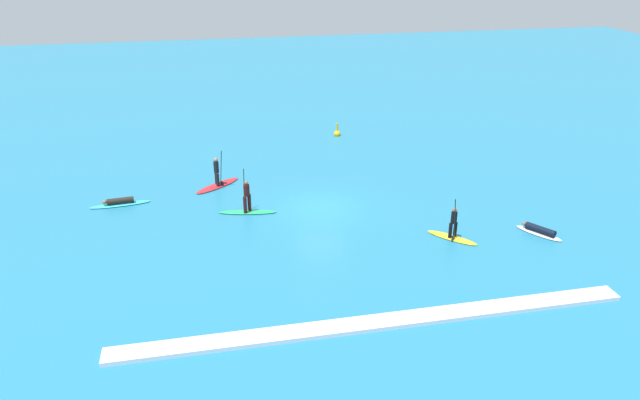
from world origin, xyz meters
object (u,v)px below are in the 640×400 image
(surfer_on_red_board, at_px, (217,181))
(surfer_on_yellow_board, at_px, (453,231))
(surfer_on_teal_board, at_px, (120,203))
(marker_buoy, at_px, (337,133))
(surfer_on_white_board, at_px, (539,231))
(surfer_on_green_board, at_px, (247,205))

(surfer_on_red_board, bearing_deg, surfer_on_yellow_board, -78.94)
(surfer_on_red_board, distance_m, surfer_on_teal_board, 5.68)
(surfer_on_yellow_board, distance_m, marker_buoy, 17.34)
(surfer_on_red_board, height_order, marker_buoy, surfer_on_red_board)
(surfer_on_white_board, relative_size, surfer_on_yellow_board, 1.00)
(surfer_on_green_board, relative_size, surfer_on_yellow_board, 1.34)
(surfer_on_white_board, xyz_separation_m, surfer_on_red_board, (-15.37, 9.58, 0.19))
(marker_buoy, bearing_deg, surfer_on_yellow_board, -84.29)
(surfer_on_white_board, relative_size, surfer_on_green_board, 0.75)
(surfer_on_teal_board, relative_size, surfer_on_yellow_board, 1.41)
(surfer_on_teal_board, xyz_separation_m, surfer_on_green_board, (6.81, -2.43, 0.32))
(surfer_on_green_board, bearing_deg, surfer_on_red_board, -60.65)
(surfer_on_yellow_board, bearing_deg, surfer_on_teal_board, -156.78)
(surfer_on_yellow_board, height_order, marker_buoy, surfer_on_yellow_board)
(surfer_on_white_board, height_order, marker_buoy, marker_buoy)
(surfer_on_white_board, bearing_deg, surfer_on_yellow_board, 51.30)
(surfer_on_red_board, bearing_deg, surfer_on_teal_board, 157.93)
(surfer_on_white_board, relative_size, marker_buoy, 2.17)
(surfer_on_white_board, height_order, surfer_on_yellow_board, surfer_on_yellow_board)
(surfer_on_green_board, height_order, surfer_on_yellow_board, surfer_on_green_board)
(surfer_on_red_board, height_order, surfer_on_green_board, surfer_on_green_board)
(surfer_on_white_board, relative_size, surfer_on_red_board, 0.79)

